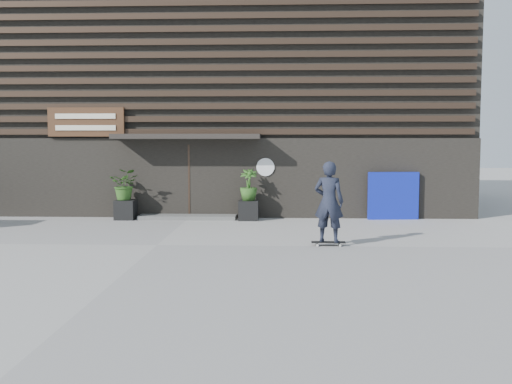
{
  "coord_description": "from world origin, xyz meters",
  "views": [
    {
      "loc": [
        2.83,
        -13.27,
        2.41
      ],
      "look_at": [
        2.23,
        1.67,
        1.1
      ],
      "focal_mm": 40.92,
      "sensor_mm": 36.0,
      "label": 1
    }
  ],
  "objects_px": {
    "planter_pot_right": "(249,210)",
    "blue_tarp": "(393,196)",
    "skateboarder": "(329,202)",
    "planter_pot_left": "(126,210)"
  },
  "relations": [
    {
      "from": "planter_pot_left",
      "to": "planter_pot_right",
      "type": "distance_m",
      "value": 3.8
    },
    {
      "from": "blue_tarp",
      "to": "skateboarder",
      "type": "distance_m",
      "value": 5.22
    },
    {
      "from": "planter_pot_left",
      "to": "skateboarder",
      "type": "bearing_deg",
      "value": -36.51
    },
    {
      "from": "planter_pot_right",
      "to": "skateboarder",
      "type": "distance_m",
      "value": 4.86
    },
    {
      "from": "blue_tarp",
      "to": "planter_pot_left",
      "type": "bearing_deg",
      "value": 176.89
    },
    {
      "from": "planter_pot_right",
      "to": "blue_tarp",
      "type": "height_order",
      "value": "blue_tarp"
    },
    {
      "from": "skateboarder",
      "to": "planter_pot_left",
      "type": "bearing_deg",
      "value": 143.49
    },
    {
      "from": "planter_pot_right",
      "to": "blue_tarp",
      "type": "relative_size",
      "value": 0.39
    },
    {
      "from": "skateboarder",
      "to": "blue_tarp",
      "type": "bearing_deg",
      "value": 62.98
    },
    {
      "from": "planter_pot_left",
      "to": "blue_tarp",
      "type": "relative_size",
      "value": 0.39
    }
  ]
}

